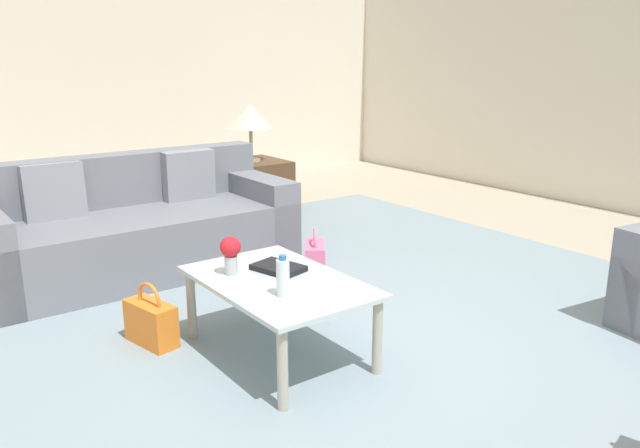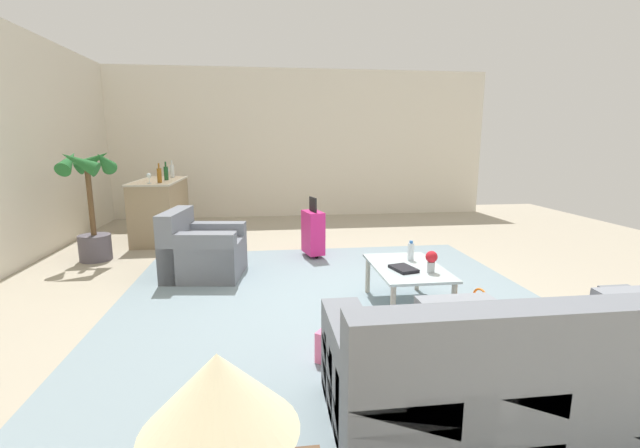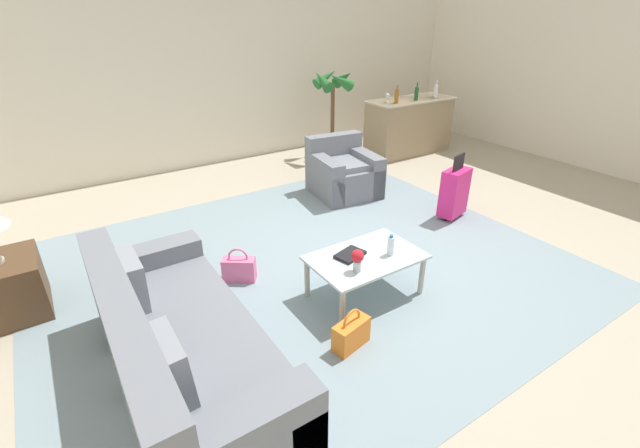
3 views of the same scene
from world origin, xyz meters
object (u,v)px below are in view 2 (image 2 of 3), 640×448
flower_vase (431,260)px  table_lamp (219,396)px  armchair (200,252)px  wine_glass_leftmost (149,176)px  wine_glass_left_of_centre (167,171)px  bar_console (161,208)px  handbag_pink (333,341)px  coffee_table_book (403,269)px  handbag_orange (479,313)px  couch (525,376)px  wine_bottle_clear (172,171)px  suitcase_magenta (313,232)px  potted_palm (91,202)px  wine_bottle_green (166,173)px  wine_bottle_amber (159,175)px  coffee_table (407,271)px  water_bottle (411,251)px

flower_vase → table_lamp: size_ratio=0.37×
armchair → flower_vase: (-1.53, -2.31, 0.25)m
flower_vase → wine_glass_leftmost: 4.57m
armchair → wine_glass_left_of_centre: 3.01m
bar_console → handbag_pink: bearing=-153.1°
coffee_table_book → handbag_pink: coffee_table_book is taller
handbag_orange → couch: bearing=162.8°
wine_glass_leftmost → coffee_table_book: bearing=-135.3°
flower_vase → couch: bearing=178.2°
wine_bottle_clear → suitcase_magenta: bearing=-130.9°
wine_bottle_clear → couch: bearing=-151.9°
table_lamp → wine_glass_left_of_centre: 7.05m
wine_glass_leftmost → potted_palm: bearing=141.1°
suitcase_magenta → wine_bottle_clear: bearing=49.1°
couch → wine_bottle_clear: bearing=28.1°
wine_bottle_clear → potted_palm: bearing=157.7°
armchair → wine_glass_left_of_centre: bearing=18.4°
wine_glass_left_of_centre → wine_bottle_green: wine_bottle_green is taller
coffee_table_book → wine_glass_left_of_centre: wine_glass_left_of_centre is taller
armchair → wine_bottle_clear: 2.90m
wine_glass_leftmost → wine_bottle_amber: bearing=-58.0°
coffee_table → suitcase_magenta: suitcase_magenta is taller
water_bottle → table_lamp: (-3.00, 1.60, 0.44)m
coffee_table_book → bar_console: size_ratio=0.16×
water_bottle → flower_vase: (-0.42, -0.05, 0.03)m
armchair → potted_palm: 1.85m
wine_bottle_amber → potted_palm: 1.13m
handbag_orange → potted_palm: 5.05m
armchair → handbag_orange: size_ratio=2.73×
wine_bottle_clear → handbag_orange: wine_bottle_clear is taller
handbag_pink → wine_glass_left_of_centre: bearing=24.0°
wine_glass_leftmost → potted_palm: 0.98m
wine_glass_left_of_centre → wine_bottle_amber: wine_bottle_amber is taller
coffee_table_book → bar_console: bearing=24.7°
bar_console → suitcase_magenta: (-1.50, -2.40, -0.15)m
wine_glass_leftmost → wine_glass_left_of_centre: (1.13, -0.03, 0.00)m
coffee_table → handbag_orange: bearing=-137.0°
couch → potted_palm: size_ratio=1.44×
potted_palm → couch: bearing=-136.4°
flower_vase → handbag_orange: flower_vase is taller
wine_bottle_clear → handbag_orange: size_ratio=0.84×
wine_glass_leftmost → wine_bottle_clear: size_ratio=0.51×
table_lamp → wine_bottle_clear: size_ratio=1.84×
table_lamp → water_bottle: bearing=-28.1°
coffee_table → table_lamp: size_ratio=1.85×
handbag_pink → potted_palm: potted_palm is taller
potted_palm → wine_bottle_green: bearing=-29.5°
water_bottle → wine_glass_leftmost: size_ratio=1.32×
couch → handbag_pink: size_ratio=6.22×
water_bottle → wine_glass_left_of_centre: size_ratio=1.32×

